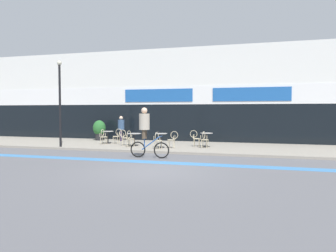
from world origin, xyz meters
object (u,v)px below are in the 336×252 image
Objects in this scene: bistro_table_0 at (108,135)px; lamp_post at (60,97)px; cafe_chair_1_side at (124,136)px; cafe_chair_0_side at (117,135)px; bistro_table_3 at (206,137)px; bistro_table_1 at (134,137)px; cyclist_0 at (146,128)px; cafe_chair_0_near at (103,136)px; cafe_chair_2_side at (173,138)px; planter_pot at (99,129)px; bistro_table_2 at (161,138)px; cafe_chair_2_near at (158,139)px; cafe_chair_1_near at (130,138)px; cafe_chair_3_side at (195,137)px; cafe_chair_3_near at (204,138)px; pedestrian_near_end at (121,126)px.

lamp_post is at bearing -124.78° from bistro_table_0.
cafe_chair_0_side is at bearing 129.48° from cafe_chair_1_side.
bistro_table_3 is (6.09, -0.21, 0.01)m from bistro_table_0.
bistro_table_1 is 4.03m from cyclist_0.
cafe_chair_0_near reaches higher than bistro_table_3.
lamp_post is 2.10× the size of cyclist_0.
cafe_chair_0_near reaches higher than bistro_table_1.
cafe_chair_1_side is 1.00× the size of cafe_chair_2_side.
planter_pot reaches higher than cafe_chair_1_side.
cafe_chair_2_near reaches higher than bistro_table_2.
planter_pot is at bearing 28.52° from cafe_chair_0_near.
cafe_chair_1_near is at bearing -175.69° from bistro_table_2.
lamp_post is at bearing 132.61° from cafe_chair_0_near.
cafe_chair_0_side is 4.06m from cafe_chair_2_side.
cafe_chair_2_side is 1.00× the size of cafe_chair_3_side.
planter_pot reaches higher than cafe_chair_3_near.
bistro_table_3 is 7.85m from planter_pot.
bistro_table_1 is 0.88× the size of cafe_chair_2_near.
cafe_chair_2_side is at bearing 81.18° from cyclist_0.
cafe_chair_2_side is (-1.63, -1.12, -0.03)m from bistro_table_3.
cafe_chair_0_side and cafe_chair_1_near have the same top height.
cafe_chair_0_near is (-3.83, 0.71, -0.03)m from bistro_table_2.
bistro_table_0 is 0.83× the size of cafe_chair_2_near.
bistro_table_0 is at bearing 132.60° from cyclist_0.
cafe_chair_0_near is 4.05m from cafe_chair_2_near.
cafe_chair_2_near is 0.55× the size of pedestrian_near_end.
cyclist_0 is at bearing -86.33° from bistro_table_2.
bistro_table_1 is 0.88× the size of cafe_chair_0_side.
cafe_chair_2_near is at bearing -27.13° from bistro_table_0.
cafe_chair_1_near is 4.81m from planter_pot.
planter_pot is at bearing 78.17° from cafe_chair_3_near.
bistro_table_2 is 0.86× the size of cafe_chair_1_near.
cyclist_0 reaches higher than bistro_table_3.
bistro_table_2 is 0.86× the size of cafe_chair_3_near.
cafe_chair_3_side is (1.00, 1.11, 0.00)m from cafe_chair_2_side.
cafe_chair_3_side is at bearing -134.92° from cafe_chair_2_side.
cafe_chair_0_near is at bearing 94.95° from cafe_chair_3_near.
cafe_chair_0_side and cafe_chair_3_side have the same top height.
cafe_chair_1_near reaches higher than bistro_table_3.
cafe_chair_0_side is at bearing 51.61° from cafe_chair_1_near.
cyclist_0 is (0.19, -2.97, 0.65)m from bistro_table_2.
cafe_chair_1_near and cafe_chair_3_near have the same top height.
cafe_chair_0_near is 2.82m from planter_pot.
cafe_chair_1_side is (-0.63, -0.01, 0.00)m from bistro_table_1.
bistro_table_3 is 6.31m from pedestrian_near_end.
cafe_chair_3_side is (-0.62, 0.62, 0.00)m from cafe_chair_3_near.
planter_pot reaches higher than cafe_chair_0_near.
planter_pot is at bearing 130.96° from bistro_table_0.
cafe_chair_1_side is at bearing 71.68° from cafe_chair_2_near.
cyclist_0 is at bearing -60.56° from bistro_table_1.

